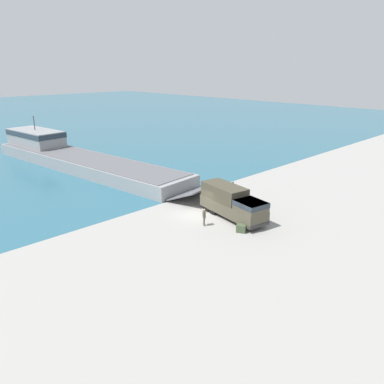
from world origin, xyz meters
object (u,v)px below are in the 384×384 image
at_px(soldier_on_ramp, 204,216).
at_px(mooring_bollard, 233,184).
at_px(military_truck, 232,203).
at_px(landing_craft, 71,155).
at_px(cargo_crate, 241,228).

distance_m(soldier_on_ramp, mooring_bollard, 12.91).
distance_m(military_truck, mooring_bollard, 10.26).
bearing_deg(mooring_bollard, military_truck, -140.61).
height_order(landing_craft, military_truck, landing_craft).
bearing_deg(landing_craft, military_truck, -93.52).
bearing_deg(mooring_bollard, soldier_on_ramp, -152.63).
xyz_separation_m(soldier_on_ramp, mooring_bollard, (11.46, 5.93, -0.59)).
bearing_deg(landing_craft, soldier_on_ramp, -99.96).
height_order(military_truck, cargo_crate, military_truck).
distance_m(landing_craft, military_truck, 32.18).
bearing_deg(cargo_crate, landing_craft, 89.00).
xyz_separation_m(mooring_bollard, cargo_crate, (-9.98, -9.40, -0.08)).
distance_m(military_truck, cargo_crate, 3.84).
relative_size(military_truck, soldier_on_ramp, 4.78).
xyz_separation_m(soldier_on_ramp, cargo_crate, (1.48, -3.47, -0.67)).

